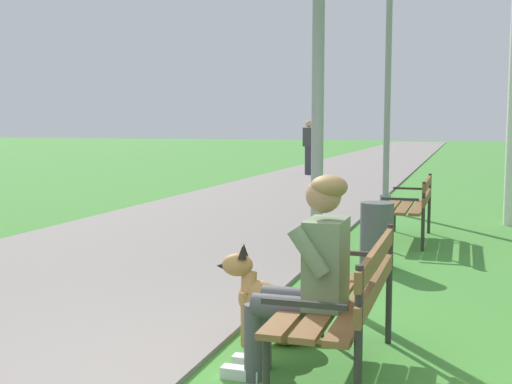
{
  "coord_description": "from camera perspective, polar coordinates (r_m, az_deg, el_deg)",
  "views": [
    {
      "loc": [
        1.23,
        -3.01,
        1.54
      ],
      "look_at": [
        -0.65,
        2.83,
        0.9
      ],
      "focal_mm": 45.65,
      "sensor_mm": 36.0,
      "label": 1
    }
  ],
  "objects": [
    {
      "name": "lamp_post_near",
      "position": [
        5.89,
        5.46,
        10.81
      ],
      "size": [
        0.24,
        0.24,
        3.94
      ],
      "color": "gray",
      "rests_on": "ground"
    },
    {
      "name": "dog_shepherd",
      "position": [
        4.63,
        1.31,
        -10.11
      ],
      "size": [
        0.83,
        0.36,
        0.71
      ],
      "color": "#B27F47",
      "rests_on": "ground"
    },
    {
      "name": "paved_path",
      "position": [
        27.31,
        10.1,
        2.68
      ],
      "size": [
        4.23,
        60.0,
        0.04
      ],
      "primitive_type": "cube",
      "color": "gray",
      "rests_on": "ground"
    },
    {
      "name": "lamp_post_mid",
      "position": [
        11.72,
        11.48,
        9.49
      ],
      "size": [
        0.24,
        0.24,
        4.42
      ],
      "color": "gray",
      "rests_on": "ground"
    },
    {
      "name": "pedestrian_distant",
      "position": [
        19.46,
        4.63,
        3.89
      ],
      "size": [
        0.32,
        0.22,
        1.65
      ],
      "color": "#383842",
      "rests_on": "ground"
    },
    {
      "name": "park_bench_near",
      "position": [
        4.03,
        7.93,
        -8.88
      ],
      "size": [
        0.55,
        1.5,
        0.85
      ],
      "color": "brown",
      "rests_on": "ground"
    },
    {
      "name": "litter_bin",
      "position": [
        7.18,
        10.53,
        -3.69
      ],
      "size": [
        0.36,
        0.36,
        0.7
      ],
      "primitive_type": "cylinder",
      "color": "#515156",
      "rests_on": "ground"
    },
    {
      "name": "person_seated_on_near_bench",
      "position": [
        3.9,
        4.59,
        -6.82
      ],
      "size": [
        0.74,
        0.49,
        1.25
      ],
      "color": "#4C4C51",
      "rests_on": "ground"
    },
    {
      "name": "park_bench_mid",
      "position": [
        8.82,
        13.55,
        -0.9
      ],
      "size": [
        0.55,
        1.5,
        0.85
      ],
      "color": "brown",
      "rests_on": "ground"
    }
  ]
}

